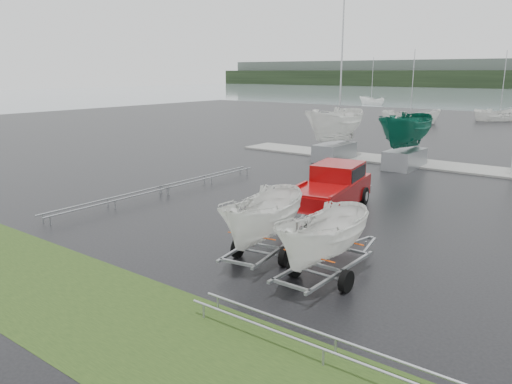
% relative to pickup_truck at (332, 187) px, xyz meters
% --- Properties ---
extents(ground_plane, '(120.00, 120.00, 0.00)m').
position_rel_pickup_truck_xyz_m(ground_plane, '(1.39, -0.33, -0.98)').
color(ground_plane, black).
rests_on(ground_plane, ground).
extents(grass_verge, '(40.00, 40.00, 0.00)m').
position_rel_pickup_truck_xyz_m(grass_verge, '(1.39, -11.33, -0.98)').
color(grass_verge, '#1E3113').
rests_on(grass_verge, ground).
extents(dock, '(30.00, 3.00, 0.12)m').
position_rel_pickup_truck_xyz_m(dock, '(1.39, 12.67, -0.93)').
color(dock, gray).
rests_on(dock, ground).
extents(pickup_truck, '(2.85, 5.90, 1.88)m').
position_rel_pickup_truck_xyz_m(pickup_truck, '(0.00, 0.00, 0.00)').
color(pickup_truck, maroon).
rests_on(pickup_truck, ground).
extents(trailer_hitched, '(1.89, 3.75, 4.75)m').
position_rel_pickup_truck_xyz_m(trailer_hitched, '(1.08, -6.22, 1.60)').
color(trailer_hitched, '#979A9F').
rests_on(trailer_hitched, ground).
extents(trailer_parked, '(1.79, 3.61, 4.49)m').
position_rel_pickup_truck_xyz_m(trailer_parked, '(3.37, -6.58, 1.47)').
color(trailer_parked, '#979A9F').
rests_on(trailer_parked, ground).
extents(keelboat_0, '(2.28, 3.20, 10.45)m').
position_rel_pickup_truck_xyz_m(keelboat_0, '(-5.72, 10.67, 2.63)').
color(keelboat_0, '#979A9F').
rests_on(keelboat_0, ground).
extents(keelboat_1, '(2.16, 3.20, 6.85)m').
position_rel_pickup_truck_xyz_m(keelboat_1, '(-1.12, 10.87, 2.42)').
color(keelboat_1, '#979A9F').
rests_on(keelboat_1, ground).
extents(mast_rack_0, '(0.56, 6.50, 0.06)m').
position_rel_pickup_truck_xyz_m(mast_rack_0, '(-7.61, 0.67, -0.63)').
color(mast_rack_0, '#979A9F').
rests_on(mast_rack_0, ground).
extents(mast_rack_1, '(0.56, 6.50, 0.06)m').
position_rel_pickup_truck_xyz_m(mast_rack_1, '(-7.61, -5.33, -0.63)').
color(mast_rack_1, '#979A9F').
rests_on(mast_rack_1, ground).
extents(mast_rack_2, '(7.00, 0.56, 0.06)m').
position_rel_pickup_truck_xyz_m(mast_rack_2, '(5.39, -9.83, -0.63)').
color(mast_rack_2, '#979A9F').
rests_on(mast_rack_2, ground).
extents(moored_boat_0, '(2.84, 2.79, 11.23)m').
position_rel_pickup_truck_xyz_m(moored_boat_0, '(-10.80, 37.51, -0.98)').
color(moored_boat_0, white).
rests_on(moored_boat_0, ground).
extents(moored_boat_1, '(3.54, 3.54, 11.29)m').
position_rel_pickup_truck_xyz_m(moored_boat_1, '(-3.36, 46.34, -0.98)').
color(moored_boat_1, white).
rests_on(moored_boat_1, ground).
extents(moored_boat_4, '(2.74, 2.70, 10.79)m').
position_rel_pickup_truck_xyz_m(moored_boat_4, '(-28.04, 64.78, -0.97)').
color(moored_boat_4, white).
rests_on(moored_boat_4, ground).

